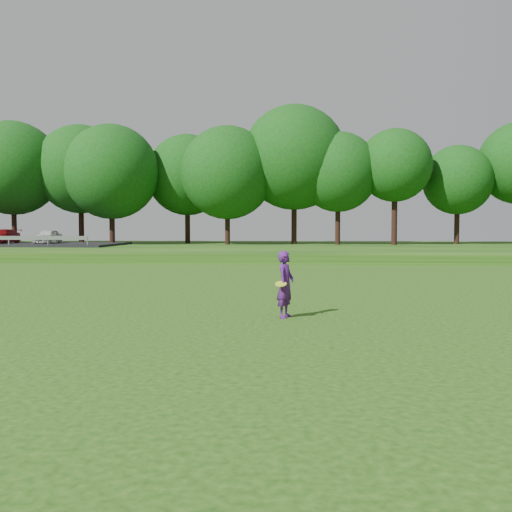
{
  "coord_description": "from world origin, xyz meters",
  "views": [
    {
      "loc": [
        3.03,
        -14.17,
        2.24
      ],
      "look_at": [
        1.8,
        3.72,
        1.3
      ],
      "focal_mm": 40.0,
      "sensor_mm": 36.0,
      "label": 1
    }
  ],
  "objects": [
    {
      "name": "woman",
      "position": [
        2.8,
        -0.28,
        0.82
      ],
      "size": [
        0.57,
        0.77,
        1.63
      ],
      "color": "#4E186E",
      "rests_on": "ground"
    },
    {
      "name": "ground",
      "position": [
        0.0,
        0.0,
        0.0
      ],
      "size": [
        140.0,
        140.0,
        0.0
      ],
      "primitive_type": "plane",
      "color": "#17420C",
      "rests_on": "ground"
    },
    {
      "name": "walking_path",
      "position": [
        0.0,
        20.0,
        0.02
      ],
      "size": [
        130.0,
        1.6,
        0.04
      ],
      "primitive_type": "cube",
      "color": "gray",
      "rests_on": "ground"
    },
    {
      "name": "treeline",
      "position": [
        0.0,
        38.0,
        8.1
      ],
      "size": [
        104.0,
        7.0,
        15.0
      ],
      "primitive_type": null,
      "color": "#103C0D",
      "rests_on": "berm"
    },
    {
      "name": "berm",
      "position": [
        0.0,
        34.0,
        0.3
      ],
      "size": [
        130.0,
        30.0,
        0.6
      ],
      "primitive_type": "cube",
      "color": "#17420C",
      "rests_on": "ground"
    }
  ]
}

